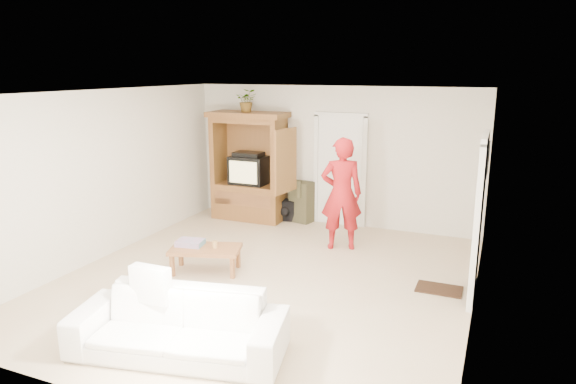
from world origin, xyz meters
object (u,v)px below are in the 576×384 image
object	(u,v)px
armoire	(250,173)
sofa	(178,325)
coffee_table	(205,251)
man	(341,194)

from	to	relation	value
armoire	sofa	size ratio (longest dim) A/B	0.95
armoire	sofa	world-z (taller)	armoire
coffee_table	armoire	bearing A→B (deg)	85.75
armoire	man	xyz separation A→B (m)	(2.15, -0.98, 0.02)
armoire	coffee_table	xyz separation A→B (m)	(0.64, -2.73, -0.58)
armoire	coffee_table	size ratio (longest dim) A/B	1.88
armoire	sofa	xyz separation A→B (m)	(1.56, -4.74, -0.59)
armoire	coffee_table	bearing A→B (deg)	-76.74
man	sofa	size ratio (longest dim) A/B	0.84
man	sofa	world-z (taller)	man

